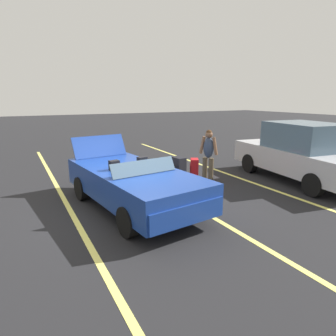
# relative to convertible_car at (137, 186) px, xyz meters

# --- Properties ---
(ground_plane) EXTENTS (80.00, 80.00, 0.00)m
(ground_plane) POSITION_rel_convertible_car_xyz_m (-0.20, -0.02, -0.59)
(ground_plane) COLOR black
(lot_line_near) EXTENTS (18.00, 0.12, 0.01)m
(lot_line_near) POSITION_rel_convertible_car_xyz_m (-0.20, -1.41, -0.59)
(lot_line_near) COLOR #EAE066
(lot_line_near) RESTS_ON ground_plane
(lot_line_mid) EXTENTS (18.00, 0.12, 0.01)m
(lot_line_mid) POSITION_rel_convertible_car_xyz_m (-0.20, 1.29, -0.59)
(lot_line_mid) COLOR #EAE066
(lot_line_mid) RESTS_ON ground_plane
(lot_line_far) EXTENTS (18.00, 0.12, 0.01)m
(lot_line_far) POSITION_rel_convertible_car_xyz_m (-0.20, 3.99, -0.59)
(lot_line_far) COLOR #EAE066
(lot_line_far) RESTS_ON ground_plane
(convertible_car) EXTENTS (4.37, 2.26, 1.51)m
(convertible_car) POSITION_rel_convertible_car_xyz_m (0.00, 0.00, 0.00)
(convertible_car) COLOR navy
(convertible_car) RESTS_ON ground_plane
(suitcase_large_black) EXTENTS (0.50, 0.34, 0.74)m
(suitcase_large_black) POSITION_rel_convertible_car_xyz_m (-1.80, 2.12, -0.22)
(suitcase_large_black) COLOR black
(suitcase_large_black) RESTS_ON ground_plane
(suitcase_medium_bright) EXTENTS (0.47, 0.41, 0.62)m
(suitcase_medium_bright) POSITION_rel_convertible_car_xyz_m (-1.83, 2.73, -0.28)
(suitcase_medium_bright) COLOR red
(suitcase_medium_bright) RESTS_ON ground_plane
(duffel_bag) EXTENTS (0.71, 0.52, 0.34)m
(duffel_bag) POSITION_rel_convertible_car_xyz_m (-0.92, 1.82, -0.43)
(duffel_bag) COLOR black
(duffel_bag) RESTS_ON ground_plane
(traveler_person) EXTENTS (0.57, 0.37, 1.65)m
(traveler_person) POSITION_rel_convertible_car_xyz_m (-0.97, 2.66, 0.34)
(traveler_person) COLOR #4C3F2D
(traveler_person) RESTS_ON ground_plane
(parked_sedan_near) EXTENTS (4.69, 2.36, 1.82)m
(parked_sedan_near) POSITION_rel_convertible_car_xyz_m (0.02, 5.47, 0.30)
(parked_sedan_near) COLOR #B2B2B7
(parked_sedan_near) RESTS_ON ground_plane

